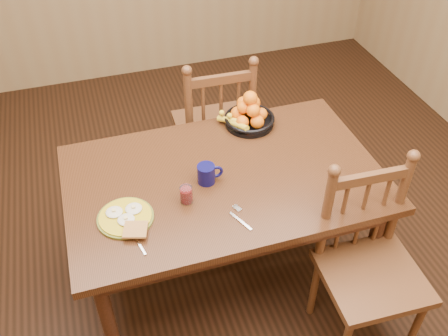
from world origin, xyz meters
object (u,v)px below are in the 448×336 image
object	(u,v)px
chair_far	(215,128)
chair_near	(369,267)
coffee_mug	(207,174)
dining_table	(224,188)
fruit_bowl	(248,115)
breakfast_plate	(126,218)

from	to	relation	value
chair_far	chair_near	world-z (taller)	chair_far
chair_near	coffee_mug	size ratio (longest dim) A/B	7.72
dining_table	fruit_bowl	world-z (taller)	fruit_bowl
breakfast_plate	fruit_bowl	size ratio (longest dim) A/B	0.93
chair_far	chair_near	size ratio (longest dim) A/B	1.02
chair_far	coffee_mug	size ratio (longest dim) A/B	7.87
chair_near	dining_table	bearing A→B (deg)	136.03
fruit_bowl	dining_table	bearing A→B (deg)	-124.93
chair_far	fruit_bowl	size ratio (longest dim) A/B	3.24
dining_table	chair_near	world-z (taller)	chair_near
dining_table	fruit_bowl	xyz separation A→B (m)	(0.27, 0.38, 0.15)
chair_far	fruit_bowl	distance (m)	0.47
dining_table	chair_near	xyz separation A→B (m)	(0.55, -0.58, -0.16)
dining_table	chair_far	size ratio (longest dim) A/B	1.52
chair_far	fruit_bowl	world-z (taller)	chair_far
coffee_mug	chair_near	bearing A→B (deg)	-41.17
dining_table	coffee_mug	xyz separation A→B (m)	(-0.09, -0.02, 0.14)
breakfast_plate	chair_near	bearing A→B (deg)	-21.54
chair_far	breakfast_plate	bearing A→B (deg)	53.79
breakfast_plate	coffee_mug	xyz separation A→B (m)	(0.43, 0.14, 0.04)
breakfast_plate	fruit_bowl	world-z (taller)	fruit_bowl
dining_table	breakfast_plate	world-z (taller)	breakfast_plate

